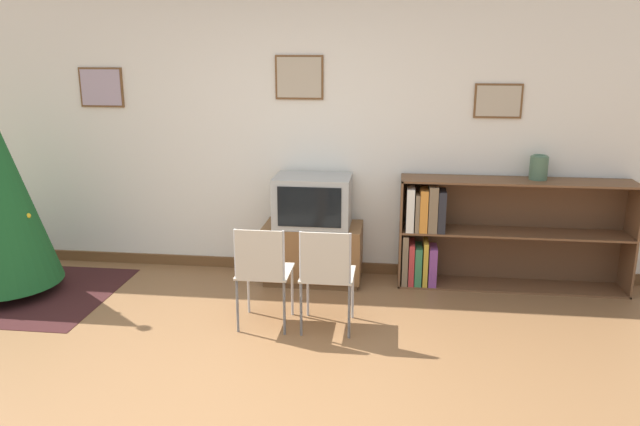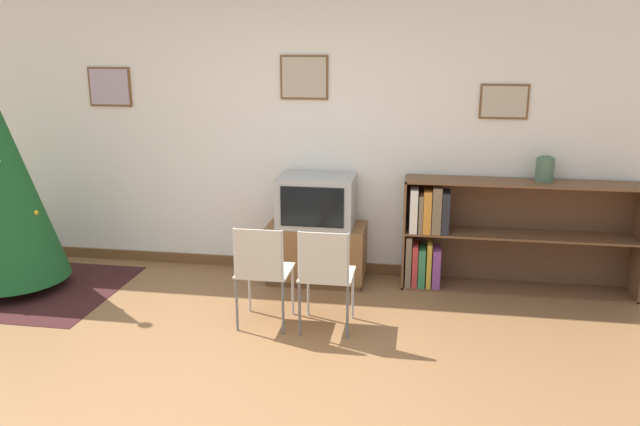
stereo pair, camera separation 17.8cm
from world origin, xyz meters
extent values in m
plane|color=brown|center=(0.00, 0.00, 0.00)|extent=(24.00, 24.00, 0.00)
cube|color=silver|center=(0.00, 2.49, 1.35)|extent=(9.04, 0.08, 2.70)
cube|color=brown|center=(0.00, 2.44, 0.05)|extent=(9.04, 0.03, 0.10)
cube|color=brown|center=(-1.85, 2.44, 1.73)|extent=(0.42, 0.02, 0.37)
cube|color=#A893A3|center=(-1.85, 2.43, 1.73)|extent=(0.39, 0.01, 0.33)
cube|color=brown|center=(0.03, 2.44, 1.84)|extent=(0.44, 0.02, 0.39)
cube|color=tan|center=(0.03, 2.43, 1.84)|extent=(0.40, 0.01, 0.35)
cube|color=brown|center=(1.78, 2.44, 1.65)|extent=(0.41, 0.02, 0.30)
cube|color=tan|center=(1.78, 2.43, 1.65)|extent=(0.38, 0.01, 0.26)
cube|color=#381919|center=(-2.46, 1.55, 0.00)|extent=(1.86, 1.39, 0.01)
cylinder|color=maroon|center=(-2.46, 1.55, 0.06)|extent=(0.36, 0.36, 0.10)
sphere|color=gold|center=(-2.16, 1.53, 0.72)|extent=(0.05, 0.05, 0.05)
cube|color=brown|center=(0.18, 2.18, 0.03)|extent=(0.85, 0.46, 0.05)
cube|color=brown|center=(0.18, 2.18, 0.29)|extent=(0.89, 0.48, 0.49)
cube|color=#9E9E99|center=(0.18, 2.18, 0.76)|extent=(0.68, 0.46, 0.45)
cube|color=black|center=(0.18, 1.95, 0.76)|extent=(0.56, 0.01, 0.35)
cube|color=#BCB29E|center=(-0.06, 1.23, 0.43)|extent=(0.40, 0.40, 0.02)
cube|color=#BCB29E|center=(-0.06, 1.04, 0.63)|extent=(0.35, 0.02, 0.38)
cylinder|color=#B2B2B2|center=(-0.24, 1.41, 0.21)|extent=(0.02, 0.02, 0.42)
cylinder|color=#B2B2B2|center=(0.12, 1.41, 0.21)|extent=(0.02, 0.02, 0.42)
cylinder|color=#B2B2B2|center=(-0.24, 1.05, 0.21)|extent=(0.02, 0.02, 0.42)
cylinder|color=#B2B2B2|center=(0.12, 1.05, 0.21)|extent=(0.02, 0.02, 0.42)
cylinder|color=#B2B2B2|center=(-0.24, 1.05, 0.41)|extent=(0.02, 0.02, 0.82)
cylinder|color=#B2B2B2|center=(0.12, 1.05, 0.41)|extent=(0.02, 0.02, 0.82)
cube|color=#BCB29E|center=(0.42, 1.23, 0.43)|extent=(0.40, 0.40, 0.02)
cube|color=#BCB29E|center=(0.42, 1.04, 0.63)|extent=(0.35, 0.02, 0.38)
cylinder|color=#B2B2B2|center=(0.24, 1.41, 0.21)|extent=(0.02, 0.02, 0.42)
cylinder|color=#B2B2B2|center=(0.60, 1.41, 0.21)|extent=(0.02, 0.02, 0.42)
cylinder|color=#B2B2B2|center=(0.24, 1.05, 0.21)|extent=(0.02, 0.02, 0.42)
cylinder|color=#B2B2B2|center=(0.60, 1.05, 0.21)|extent=(0.02, 0.02, 0.42)
cylinder|color=#B2B2B2|center=(0.24, 1.05, 0.41)|extent=(0.02, 0.02, 0.82)
cylinder|color=#B2B2B2|center=(0.60, 1.05, 0.41)|extent=(0.02, 0.02, 0.82)
cube|color=brown|center=(0.97, 2.25, 0.49)|extent=(0.02, 0.36, 0.99)
cube|color=brown|center=(2.96, 2.25, 0.49)|extent=(0.02, 0.36, 0.99)
cube|color=brown|center=(1.97, 2.25, 0.98)|extent=(2.00, 0.36, 0.02)
cube|color=brown|center=(1.97, 2.25, 0.01)|extent=(2.00, 0.36, 0.02)
cube|color=brown|center=(1.97, 2.25, 0.51)|extent=(1.96, 0.36, 0.02)
cube|color=brown|center=(1.97, 2.43, 0.49)|extent=(2.00, 0.01, 0.99)
cube|color=#756047|center=(1.02, 2.21, 0.25)|extent=(0.05, 0.27, 0.46)
cube|color=#B73333|center=(1.08, 2.22, 0.21)|extent=(0.05, 0.28, 0.38)
cube|color=#337547|center=(1.14, 2.21, 0.19)|extent=(0.06, 0.26, 0.35)
cube|color=gold|center=(1.20, 2.20, 0.22)|extent=(0.04, 0.25, 0.40)
cube|color=#7A3D7F|center=(1.27, 2.20, 0.19)|extent=(0.07, 0.23, 0.35)
cube|color=silver|center=(1.05, 2.18, 0.72)|extent=(0.07, 0.21, 0.39)
cube|color=#756047|center=(1.11, 2.18, 0.69)|extent=(0.04, 0.21, 0.34)
cube|color=orange|center=(1.17, 2.21, 0.71)|extent=(0.07, 0.26, 0.38)
cube|color=#756047|center=(1.25, 2.23, 0.73)|extent=(0.08, 0.30, 0.41)
cube|color=#232328|center=(1.32, 2.20, 0.71)|extent=(0.07, 0.23, 0.37)
cylinder|color=#47664C|center=(2.14, 2.31, 1.09)|extent=(0.16, 0.16, 0.20)
torus|color=#47664C|center=(2.14, 2.31, 1.19)|extent=(0.14, 0.14, 0.03)
camera|label=1|loc=(0.91, -3.20, 2.13)|focal=35.00mm
camera|label=2|loc=(1.09, -3.18, 2.13)|focal=35.00mm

